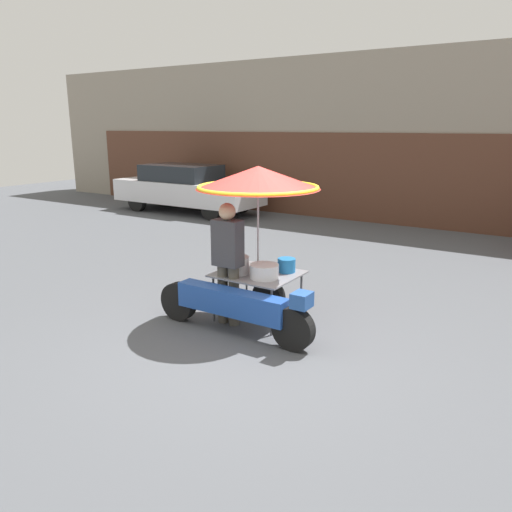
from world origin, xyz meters
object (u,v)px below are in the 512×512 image
at_px(vendor_person, 228,258).
at_px(potted_plant, 150,187).
at_px(parked_car, 186,188).
at_px(vendor_motorcycle_cart, 254,211).

relative_size(vendor_person, potted_plant, 1.91).
xyz_separation_m(parked_car, potted_plant, (-2.50, 1.01, -0.25)).
bearing_deg(parked_car, potted_plant, 158.04).
bearing_deg(parked_car, vendor_person, -46.29).
bearing_deg(vendor_motorcycle_cart, vendor_person, -133.34).
relative_size(parked_car, potted_plant, 5.48).
relative_size(vendor_person, parked_car, 0.35).
height_order(vendor_motorcycle_cart, potted_plant, vendor_motorcycle_cart).
distance_m(parked_car, potted_plant, 2.70).
height_order(vendor_person, parked_car, vendor_person).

